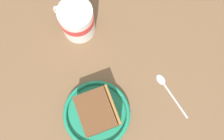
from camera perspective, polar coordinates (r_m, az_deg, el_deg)
ground_plane at (r=70.55cm, az=-3.81°, el=-2.39°), size 145.98×145.98×3.07cm
small_plate at (r=66.84cm, az=-3.31°, el=-9.27°), size 16.82×16.82×1.84cm
cake_slice at (r=63.38cm, az=-3.25°, el=-8.92°), size 11.06×10.07×6.92cm
tea_mug at (r=68.81cm, az=-7.57°, el=10.56°), size 10.87×8.81×10.14cm
teaspoon at (r=69.59cm, az=11.49°, el=-3.48°), size 13.22×2.09×0.80cm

